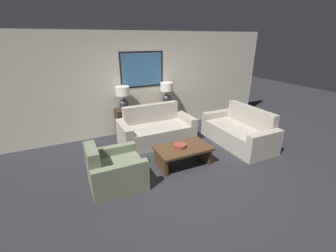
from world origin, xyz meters
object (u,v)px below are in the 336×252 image
(couch_by_side, at_px, (239,132))
(coffee_table, at_px, (183,152))
(decorative_bowl, at_px, (180,146))
(armchair_near_back_wall, at_px, (114,171))
(table_lamp_right, at_px, (167,91))
(couch_by_back_wall, at_px, (156,130))
(table_lamp_left, at_px, (123,95))
(console_table, at_px, (147,119))

(couch_by_side, relative_size, coffee_table, 1.63)
(decorative_bowl, xyz_separation_m, armchair_near_back_wall, (-1.38, -0.11, -0.15))
(table_lamp_right, height_order, armchair_near_back_wall, table_lamp_right)
(couch_by_back_wall, distance_m, couch_by_side, 2.07)
(table_lamp_left, bearing_deg, console_table, 0.00)
(console_table, relative_size, decorative_bowl, 6.50)
(couch_by_back_wall, distance_m, armchair_near_back_wall, 1.93)
(console_table, bearing_deg, couch_by_side, -42.46)
(table_lamp_right, distance_m, armchair_near_back_wall, 2.95)
(table_lamp_left, bearing_deg, couch_by_back_wall, -47.17)
(table_lamp_left, height_order, couch_by_back_wall, table_lamp_left)
(decorative_bowl, bearing_deg, table_lamp_left, 107.90)
(table_lamp_left, xyz_separation_m, table_lamp_right, (1.22, 0.00, 0.00))
(console_table, height_order, armchair_near_back_wall, armchair_near_back_wall)
(decorative_bowl, bearing_deg, couch_by_side, 7.87)
(armchair_near_back_wall, bearing_deg, coffee_table, 3.32)
(couch_by_back_wall, distance_m, coffee_table, 1.28)
(table_lamp_right, bearing_deg, couch_by_back_wall, -132.83)
(couch_by_side, bearing_deg, armchair_near_back_wall, -173.58)
(table_lamp_right, relative_size, couch_by_side, 0.32)
(table_lamp_left, bearing_deg, table_lamp_right, 0.00)
(coffee_table, bearing_deg, console_table, 91.90)
(table_lamp_left, distance_m, coffee_table, 2.21)
(console_table, xyz_separation_m, table_lamp_right, (0.61, 0.00, 0.74))
(table_lamp_right, bearing_deg, decorative_bowl, -107.56)
(coffee_table, relative_size, armchair_near_back_wall, 1.20)
(table_lamp_left, relative_size, coffee_table, 0.53)
(console_table, relative_size, armchair_near_back_wall, 1.80)
(armchair_near_back_wall, bearing_deg, decorative_bowl, 4.50)
(couch_by_back_wall, xyz_separation_m, armchair_near_back_wall, (-1.37, -1.36, -0.02))
(console_table, bearing_deg, armchair_near_back_wall, -124.22)
(couch_by_side, bearing_deg, coffee_table, -171.07)
(couch_by_side, distance_m, armchair_near_back_wall, 3.21)
(couch_by_back_wall, height_order, couch_by_side, same)
(console_table, distance_m, couch_by_back_wall, 0.66)
(decorative_bowl, bearing_deg, console_table, 90.19)
(table_lamp_right, height_order, coffee_table, table_lamp_right)
(console_table, bearing_deg, decorative_bowl, -89.81)
(table_lamp_left, xyz_separation_m, couch_by_side, (2.43, -1.66, -0.82))
(decorative_bowl, relative_size, armchair_near_back_wall, 0.28)
(couch_by_side, height_order, armchair_near_back_wall, couch_by_side)
(couch_by_side, xyz_separation_m, decorative_bowl, (-1.81, -0.25, 0.13))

